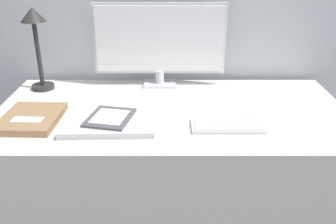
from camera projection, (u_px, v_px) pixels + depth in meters
name	position (u px, v px, depth m)	size (l,w,h in m)	color
desk	(171.00, 179.00, 1.71)	(1.47, 0.74, 0.70)	silver
monitor	(160.00, 42.00, 1.75)	(0.62, 0.11, 0.39)	silver
keyboard	(227.00, 126.00, 1.42)	(0.27, 0.12, 0.01)	silver
laptop	(109.00, 122.00, 1.43)	(0.35, 0.25, 0.02)	#BCBCC1
ereader	(110.00, 117.00, 1.43)	(0.19, 0.22, 0.01)	#4C4C51
desk_lamp	(35.00, 33.00, 1.68)	(0.11, 0.11, 0.38)	#282828
notebook	(31.00, 118.00, 1.46)	(0.22, 0.27, 0.03)	#93704C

